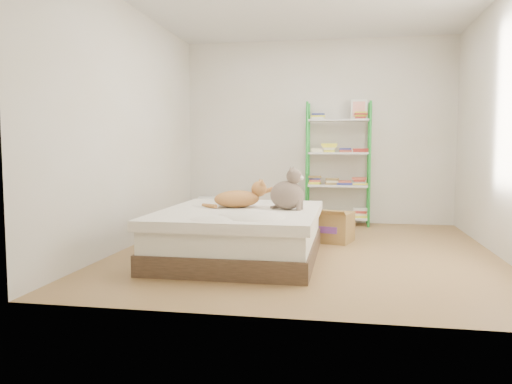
% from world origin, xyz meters
% --- Properties ---
extents(room, '(3.81, 4.21, 2.61)m').
position_xyz_m(room, '(0.00, 0.00, 1.30)').
color(room, olive).
rests_on(room, ground).
extents(bed, '(1.50, 1.87, 0.47)m').
position_xyz_m(bed, '(-0.60, -0.43, 0.24)').
color(bed, brown).
rests_on(bed, ground).
extents(orange_cat, '(0.61, 0.48, 0.22)m').
position_xyz_m(orange_cat, '(-0.67, -0.28, 0.58)').
color(orange_cat, '#CA7844').
rests_on(orange_cat, bed).
extents(grey_cat, '(0.40, 0.35, 0.40)m').
position_xyz_m(grey_cat, '(-0.16, -0.35, 0.68)').
color(grey_cat, gray).
rests_on(grey_cat, bed).
extents(shelf_unit, '(0.88, 0.36, 1.74)m').
position_xyz_m(shelf_unit, '(0.31, 1.88, 0.80)').
color(shelf_unit, green).
rests_on(shelf_unit, ground).
extents(cardboard_box, '(0.58, 0.58, 0.39)m').
position_xyz_m(cardboard_box, '(0.23, 0.58, 0.17)').
color(cardboard_box, olive).
rests_on(cardboard_box, ground).
extents(white_bin, '(0.36, 0.33, 0.36)m').
position_xyz_m(white_bin, '(-1.54, 1.85, 0.18)').
color(white_bin, white).
rests_on(white_bin, ground).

